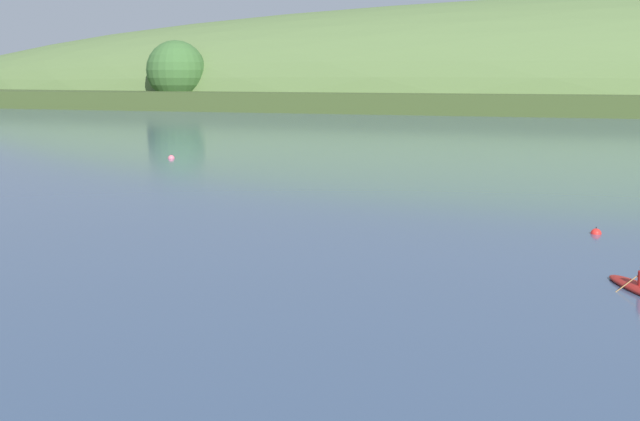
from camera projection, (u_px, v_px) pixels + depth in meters
The scene contains 2 objects.
mooring_buoy_midchannel at pixel (596, 234), 40.66m from camera, with size 0.48×0.48×0.56m.
mooring_buoy_off_fishing_boat at pixel (171, 158), 78.00m from camera, with size 0.57×0.57×0.65m.
Camera 1 is at (15.03, -4.26, 6.99)m, focal length 51.00 mm.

